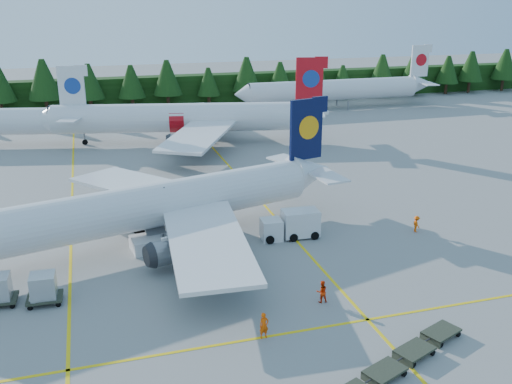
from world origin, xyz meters
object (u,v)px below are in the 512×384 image
object	(u,v)px
airliner_navy	(127,211)
airstairs	(157,237)
airliner_red	(172,118)
service_truck	(290,225)

from	to	relation	value
airliner_navy	airstairs	world-z (taller)	airliner_navy
airliner_navy	airliner_red	size ratio (longest dim) A/B	0.91
airliner_navy	airliner_red	world-z (taller)	airliner_red
airliner_red	airstairs	size ratio (longest dim) A/B	6.46
airliner_red	airstairs	distance (m)	39.05
airliner_navy	service_truck	xyz separation A→B (m)	(14.62, -1.92, -2.24)
airliner_red	service_truck	world-z (taller)	airliner_red
airliner_navy	airstairs	size ratio (longest dim) A/B	5.88
airliner_red	service_truck	size ratio (longest dim) A/B	7.89
airliner_navy	service_truck	distance (m)	14.92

